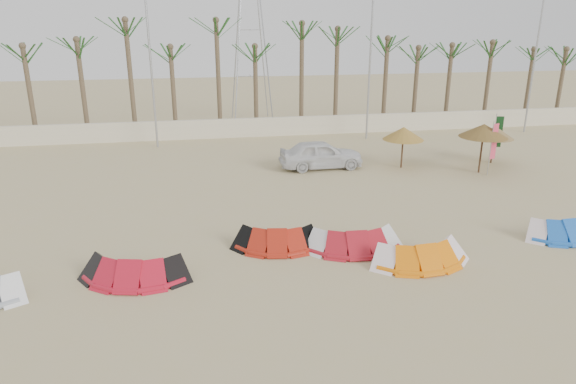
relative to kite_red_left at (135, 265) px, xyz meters
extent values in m
plane|color=tan|center=(5.67, -2.31, -0.42)|extent=(120.00, 120.00, 0.00)
cube|color=beige|center=(5.67, 19.69, 0.23)|extent=(60.00, 0.30, 1.30)
cylinder|color=brown|center=(-8.33, 21.19, 2.83)|extent=(0.32, 0.32, 6.50)
ellipsoid|color=#194719|center=(-8.33, 21.19, 6.08)|extent=(4.00, 4.00, 2.40)
cylinder|color=brown|center=(1.67, 21.19, 2.83)|extent=(0.32, 0.32, 6.50)
ellipsoid|color=#194719|center=(1.67, 21.19, 6.08)|extent=(4.00, 4.00, 2.40)
cylinder|color=brown|center=(11.67, 21.19, 2.83)|extent=(0.32, 0.32, 6.50)
ellipsoid|color=#194719|center=(11.67, 21.19, 6.08)|extent=(4.00, 4.00, 2.40)
cylinder|color=brown|center=(21.67, 21.19, 2.83)|extent=(0.32, 0.32, 6.50)
ellipsoid|color=#194719|center=(21.67, 21.19, 6.08)|extent=(4.00, 4.00, 2.40)
cylinder|color=brown|center=(29.67, 21.19, 2.83)|extent=(0.32, 0.32, 6.50)
ellipsoid|color=#194719|center=(29.67, 21.19, 6.08)|extent=(4.00, 4.00, 2.40)
cylinder|color=#A5A8AD|center=(-0.33, 17.69, 5.08)|extent=(0.14, 0.14, 11.00)
cylinder|color=#A5A8AD|center=(13.67, 17.69, 5.08)|extent=(0.14, 0.14, 11.00)
cylinder|color=#A5A8AD|center=(25.67, 17.69, 5.08)|extent=(0.14, 0.14, 11.00)
cube|color=silver|center=(-3.29, -0.59, -0.17)|extent=(0.89, 1.22, 0.40)
cylinder|color=#B71226|center=(0.00, -0.31, -0.32)|extent=(3.11, 0.89, 0.20)
cube|color=black|center=(-1.41, -0.21, -0.17)|extent=(0.83, 1.21, 0.40)
cube|color=black|center=(1.41, -0.21, -0.17)|extent=(0.83, 1.21, 0.40)
cylinder|color=#A51F0F|center=(4.83, 1.23, -0.32)|extent=(2.86, 0.65, 0.20)
cube|color=black|center=(3.54, 1.33, -0.17)|extent=(0.77, 1.18, 0.40)
cube|color=black|center=(6.12, 1.33, -0.17)|extent=(0.77, 1.18, 0.40)
cylinder|color=#A51622|center=(7.53, 0.62, -0.32)|extent=(3.15, 0.36, 0.20)
cube|color=silver|center=(6.11, 0.72, -0.17)|extent=(0.66, 1.13, 0.40)
cube|color=silver|center=(8.94, 0.72, -0.17)|extent=(0.66, 1.13, 0.40)
cylinder|color=orange|center=(9.41, -0.87, -0.32)|extent=(3.11, 0.42, 0.20)
cube|color=white|center=(8.02, -0.77, -0.17)|extent=(0.68, 1.14, 0.40)
cube|color=white|center=(10.81, -0.77, -0.17)|extent=(0.68, 1.14, 0.40)
cylinder|color=blue|center=(15.66, 0.18, -0.32)|extent=(2.73, 0.25, 0.20)
cube|color=silver|center=(14.44, 0.28, -0.17)|extent=(0.62, 1.11, 0.40)
cylinder|color=#4C331E|center=(13.30, 10.49, 0.67)|extent=(0.10, 0.10, 2.18)
cone|color=#AA7F34|center=(13.30, 10.49, 1.51)|extent=(2.25, 2.25, 0.70)
cylinder|color=#4C331E|center=(17.04, 8.82, 0.85)|extent=(0.10, 0.10, 2.55)
cone|color=brown|center=(17.04, 8.82, 1.88)|extent=(2.54, 2.54, 0.70)
cylinder|color=#4C331E|center=(18.75, 10.48, 0.60)|extent=(0.10, 0.10, 2.03)
cone|color=olive|center=(18.75, 10.48, 1.36)|extent=(2.14, 2.14, 0.70)
cylinder|color=#A5A8AD|center=(17.24, 8.31, 1.03)|extent=(0.04, 0.04, 2.89)
cube|color=#EA3F5F|center=(17.46, 8.31, 1.37)|extent=(0.40, 0.16, 1.88)
cylinder|color=#A5A8AD|center=(19.04, 10.96, 0.95)|extent=(0.04, 0.04, 2.75)
cube|color=#0E3514|center=(19.26, 10.96, 1.28)|extent=(0.41, 0.14, 1.79)
imported|color=silver|center=(8.86, 11.19, 0.36)|extent=(4.58, 1.89, 1.55)
camera|label=1|loc=(2.23, -15.44, 7.53)|focal=32.00mm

